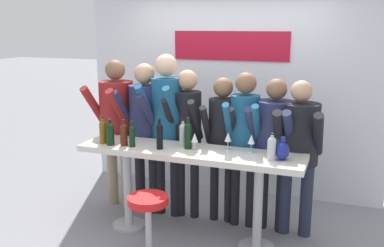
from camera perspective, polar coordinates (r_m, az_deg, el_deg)
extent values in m
plane|color=gray|center=(4.63, -0.36, -14.78)|extent=(40.00, 40.00, 0.00)
cube|color=silver|center=(5.56, 5.05, 5.12)|extent=(3.89, 0.10, 2.80)
cube|color=#B2142D|center=(5.45, 5.11, 10.29)|extent=(1.48, 0.02, 0.36)
cube|color=silver|center=(4.28, -0.37, -3.88)|extent=(2.29, 0.53, 0.06)
cylinder|color=#B2B2B7|center=(4.71, -8.55, -8.19)|extent=(0.09, 0.09, 0.88)
cylinder|color=#B2B2B7|center=(4.89, -8.37, -13.17)|extent=(0.36, 0.36, 0.02)
cylinder|color=#B2B2B7|center=(4.25, 8.78, -10.60)|extent=(0.09, 0.09, 0.88)
cylinder|color=#B2B2B7|center=(4.45, 8.57, -15.97)|extent=(0.36, 0.36, 0.02)
cylinder|color=#B2B2B7|center=(4.08, -5.80, -13.94)|extent=(0.06, 0.06, 0.58)
cylinder|color=red|center=(3.95, -5.90, -10.13)|extent=(0.37, 0.37, 0.07)
cylinder|color=gray|center=(5.35, -10.57, -6.11)|extent=(0.13, 0.13, 0.85)
cylinder|color=gray|center=(5.22, -8.77, -6.55)|extent=(0.13, 0.13, 0.85)
cylinder|color=maroon|center=(5.08, -10.01, 1.79)|extent=(0.46, 0.46, 0.67)
sphere|color=brown|center=(5.02, -10.22, 7.06)|extent=(0.23, 0.23, 0.23)
cylinder|color=maroon|center=(5.08, -12.84, 2.22)|extent=(0.17, 0.42, 0.52)
cylinder|color=maroon|center=(4.83, -9.62, 1.81)|extent=(0.17, 0.42, 0.52)
cylinder|color=black|center=(5.14, -6.93, -6.86)|extent=(0.12, 0.12, 0.84)
cylinder|color=black|center=(5.03, -5.10, -7.28)|extent=(0.12, 0.12, 0.84)
cylinder|color=#23284C|center=(4.88, -6.24, 1.24)|extent=(0.42, 0.42, 0.66)
sphere|color=tan|center=(4.81, -6.37, 6.64)|extent=(0.23, 0.23, 0.23)
cylinder|color=#23284C|center=(4.85, -9.03, 1.66)|extent=(0.16, 0.40, 0.51)
cylinder|color=#23284C|center=(4.64, -5.73, 1.24)|extent=(0.16, 0.40, 0.51)
cylinder|color=black|center=(4.99, -4.23, -7.09)|extent=(0.11, 0.11, 0.89)
cylinder|color=black|center=(4.92, -2.28, -7.39)|extent=(0.11, 0.11, 0.89)
cylinder|color=#19517A|center=(4.74, -3.39, 1.84)|extent=(0.35, 0.35, 0.70)
sphere|color=#D6AD89|center=(4.67, -3.47, 7.76)|extent=(0.24, 0.24, 0.24)
cylinder|color=#19517A|center=(4.65, -6.10, 2.21)|extent=(0.10, 0.41, 0.54)
cylinder|color=#19517A|center=(4.51, -2.52, 1.93)|extent=(0.10, 0.41, 0.54)
cylinder|color=black|center=(4.94, -1.51, -7.77)|extent=(0.10, 0.10, 0.81)
cylinder|color=black|center=(4.89, 0.36, -7.99)|extent=(0.10, 0.10, 0.81)
cylinder|color=black|center=(4.70, -0.60, 0.42)|extent=(0.31, 0.31, 0.64)
sphere|color=tan|center=(4.63, -0.62, 5.84)|extent=(0.22, 0.22, 0.22)
cylinder|color=black|center=(4.60, -2.95, 0.70)|extent=(0.08, 0.38, 0.49)
cylinder|color=black|center=(4.50, 0.48, 0.45)|extent=(0.08, 0.38, 0.49)
cylinder|color=black|center=(4.85, 2.99, -8.41)|extent=(0.10, 0.10, 0.78)
cylinder|color=black|center=(4.82, 4.93, -8.60)|extent=(0.10, 0.10, 0.78)
cylinder|color=black|center=(4.62, 4.09, -0.45)|extent=(0.32, 0.32, 0.62)
sphere|color=brown|center=(4.54, 4.18, 4.83)|extent=(0.21, 0.21, 0.21)
cylinder|color=black|center=(4.50, 1.91, -0.20)|extent=(0.10, 0.36, 0.47)
cylinder|color=black|center=(4.44, 5.48, -0.44)|extent=(0.10, 0.36, 0.47)
cylinder|color=black|center=(4.74, 5.79, -8.76)|extent=(0.10, 0.10, 0.81)
cylinder|color=black|center=(4.72, 7.81, -8.93)|extent=(0.10, 0.10, 0.81)
cylinder|color=#19517A|center=(4.51, 7.04, -0.26)|extent=(0.32, 0.32, 0.64)
sphere|color=brown|center=(4.43, 7.20, 5.38)|extent=(0.22, 0.22, 0.22)
cylinder|color=#19517A|center=(4.37, 4.86, 0.00)|extent=(0.10, 0.38, 0.49)
cylinder|color=#19517A|center=(4.33, 8.60, -0.24)|extent=(0.10, 0.38, 0.49)
cylinder|color=black|center=(4.72, 9.35, -9.11)|extent=(0.13, 0.13, 0.78)
cylinder|color=black|center=(4.67, 11.90, -9.49)|extent=(0.13, 0.13, 0.78)
cylinder|color=#23284C|center=(4.48, 10.99, -0.95)|extent=(0.43, 0.43, 0.62)
sphere|color=brown|center=(4.40, 11.23, 4.53)|extent=(0.21, 0.21, 0.21)
cylinder|color=#23284C|center=(4.38, 8.13, -0.56)|extent=(0.14, 0.39, 0.49)
cylinder|color=#23284C|center=(4.28, 12.85, -1.07)|extent=(0.14, 0.39, 0.49)
cylinder|color=#23283D|center=(4.65, 12.27, -9.61)|extent=(0.13, 0.13, 0.78)
cylinder|color=#23283D|center=(4.64, 14.98, -9.85)|extent=(0.13, 0.13, 0.78)
cylinder|color=black|center=(4.43, 14.10, -1.32)|extent=(0.40, 0.40, 0.62)
sphere|color=tan|center=(4.34, 14.42, 4.21)|extent=(0.21, 0.21, 0.21)
cylinder|color=black|center=(4.29, 11.45, -1.03)|extent=(0.10, 0.38, 0.49)
cylinder|color=black|center=(4.26, 16.47, -1.41)|extent=(0.10, 0.38, 0.49)
cylinder|color=#4C1E0F|center=(4.45, -9.07, -1.72)|extent=(0.08, 0.08, 0.19)
sphere|color=#4C1E0F|center=(4.42, -9.11, -0.53)|extent=(0.08, 0.08, 0.08)
cylinder|color=#4C1E0F|center=(4.42, -9.12, -0.11)|extent=(0.03, 0.03, 0.07)
cylinder|color=black|center=(4.41, -9.14, 0.41)|extent=(0.03, 0.03, 0.01)
cylinder|color=black|center=(4.49, -10.82, -1.64)|extent=(0.08, 0.08, 0.19)
sphere|color=black|center=(4.47, -10.87, -0.45)|extent=(0.08, 0.08, 0.08)
cylinder|color=black|center=(4.46, -10.89, -0.03)|extent=(0.03, 0.03, 0.07)
cylinder|color=black|center=(4.45, -10.91, 0.48)|extent=(0.03, 0.03, 0.01)
cylinder|color=brown|center=(4.58, -11.75, -1.34)|extent=(0.08, 0.08, 0.20)
sphere|color=brown|center=(4.55, -11.81, -0.11)|extent=(0.08, 0.08, 0.08)
cylinder|color=brown|center=(4.54, -11.83, 0.33)|extent=(0.03, 0.03, 0.07)
cylinder|color=black|center=(4.54, -11.86, 0.86)|extent=(0.03, 0.03, 0.01)
cylinder|color=black|center=(4.27, -4.34, -1.97)|extent=(0.07, 0.07, 0.22)
sphere|color=black|center=(4.25, -4.36, -0.52)|extent=(0.07, 0.07, 0.07)
cylinder|color=black|center=(4.24, -4.37, 0.00)|extent=(0.03, 0.03, 0.08)
cylinder|color=black|center=(4.23, -4.38, 0.63)|extent=(0.03, 0.03, 0.02)
cylinder|color=#B7BCC1|center=(4.38, -1.20, -1.75)|extent=(0.08, 0.08, 0.19)
sphere|color=#B7BCC1|center=(4.36, -1.21, -0.52)|extent=(0.08, 0.08, 0.08)
cylinder|color=#B7BCC1|center=(4.35, -1.21, -0.08)|extent=(0.03, 0.03, 0.07)
cylinder|color=black|center=(4.34, -1.22, 0.46)|extent=(0.03, 0.03, 0.01)
cylinder|color=#B7BCC1|center=(3.99, 10.56, -3.58)|extent=(0.08, 0.08, 0.18)
sphere|color=#B7BCC1|center=(3.97, 10.61, -2.35)|extent=(0.08, 0.08, 0.08)
cylinder|color=#B7BCC1|center=(3.96, 10.63, -1.91)|extent=(0.03, 0.03, 0.06)
cylinder|color=black|center=(3.95, 10.65, -1.38)|extent=(0.03, 0.03, 0.01)
cylinder|color=black|center=(4.28, -0.52, -1.90)|extent=(0.08, 0.08, 0.23)
sphere|color=black|center=(4.25, -0.52, -0.43)|extent=(0.08, 0.08, 0.08)
cylinder|color=black|center=(4.24, -0.53, 0.09)|extent=(0.03, 0.03, 0.08)
cylinder|color=black|center=(4.23, -0.53, 0.73)|extent=(0.03, 0.03, 0.02)
cylinder|color=black|center=(4.39, -7.98, -1.89)|extent=(0.06, 0.06, 0.19)
sphere|color=black|center=(4.37, -8.02, -0.70)|extent=(0.06, 0.06, 0.06)
cylinder|color=black|center=(4.36, -8.03, -0.28)|extent=(0.02, 0.02, 0.07)
cylinder|color=black|center=(4.35, -8.05, 0.23)|extent=(0.03, 0.03, 0.01)
cylinder|color=silver|center=(4.22, 7.87, -3.76)|extent=(0.06, 0.06, 0.01)
cylinder|color=silver|center=(4.21, 7.89, -3.19)|extent=(0.01, 0.01, 0.08)
cone|color=silver|center=(4.19, 7.93, -2.07)|extent=(0.07, 0.07, 0.09)
cylinder|color=silver|center=(4.28, 4.80, -3.45)|extent=(0.06, 0.06, 0.01)
cylinder|color=silver|center=(4.27, 4.81, -2.89)|extent=(0.01, 0.01, 0.08)
cone|color=silver|center=(4.25, 4.83, -1.78)|extent=(0.07, 0.07, 0.09)
cylinder|color=silver|center=(4.24, 0.36, -3.57)|extent=(0.06, 0.06, 0.01)
cylinder|color=silver|center=(4.23, 0.36, -3.01)|extent=(0.01, 0.01, 0.08)
cone|color=silver|center=(4.21, 0.36, -1.89)|extent=(0.07, 0.07, 0.09)
ellipsoid|color=navy|center=(4.01, 11.96, -3.60)|extent=(0.13, 0.13, 0.17)
cylinder|color=navy|center=(3.98, 12.04, -2.09)|extent=(0.04, 0.04, 0.05)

